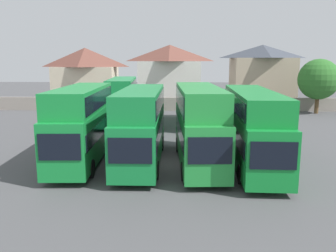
{
  "coord_description": "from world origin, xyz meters",
  "views": [
    {
      "loc": [
        0.82,
        -22.69,
        6.81
      ],
      "look_at": [
        0.0,
        3.0,
        1.98
      ],
      "focal_mm": 37.59,
      "sensor_mm": 36.0,
      "label": 1
    }
  ],
  "objects_px": {
    "house_terrace_centre": "(170,74)",
    "bus_5": "(122,98)",
    "bus_3": "(199,121)",
    "house_terrace_right": "(262,74)",
    "bus_2": "(141,122)",
    "bus_4": "(253,124)",
    "bus_8": "(230,106)",
    "tree_left_of_lot": "(319,79)",
    "bus_6": "(149,105)",
    "house_terrace_left": "(86,75)",
    "bus_1": "(82,121)",
    "bus_7": "(194,106)"
  },
  "relations": [
    {
      "from": "house_terrace_centre",
      "to": "bus_5",
      "type": "bearing_deg",
      "value": -104.82
    },
    {
      "from": "bus_3",
      "to": "house_terrace_right",
      "type": "relative_size",
      "value": 1.12
    },
    {
      "from": "bus_2",
      "to": "bus_3",
      "type": "height_order",
      "value": "bus_3"
    },
    {
      "from": "bus_2",
      "to": "bus_4",
      "type": "distance_m",
      "value": 7.3
    },
    {
      "from": "bus_8",
      "to": "tree_left_of_lot",
      "type": "distance_m",
      "value": 14.89
    },
    {
      "from": "bus_5",
      "to": "house_terrace_right",
      "type": "xyz_separation_m",
      "value": [
        18.96,
        17.29,
        1.91
      ]
    },
    {
      "from": "house_terrace_centre",
      "to": "house_terrace_right",
      "type": "height_order",
      "value": "house_terrace_centre"
    },
    {
      "from": "bus_2",
      "to": "bus_6",
      "type": "height_order",
      "value": "bus_2"
    },
    {
      "from": "bus_5",
      "to": "bus_2",
      "type": "bearing_deg",
      "value": 9.68
    },
    {
      "from": "house_terrace_right",
      "to": "bus_2",
      "type": "bearing_deg",
      "value": -115.16
    },
    {
      "from": "bus_6",
      "to": "house_terrace_left",
      "type": "height_order",
      "value": "house_terrace_left"
    },
    {
      "from": "bus_2",
      "to": "bus_3",
      "type": "bearing_deg",
      "value": 86.93
    },
    {
      "from": "bus_3",
      "to": "house_terrace_left",
      "type": "bearing_deg",
      "value": -157.37
    },
    {
      "from": "bus_4",
      "to": "bus_6",
      "type": "relative_size",
      "value": 1.12
    },
    {
      "from": "house_terrace_centre",
      "to": "house_terrace_right",
      "type": "bearing_deg",
      "value": -2.01
    },
    {
      "from": "bus_1",
      "to": "tree_left_of_lot",
      "type": "relative_size",
      "value": 1.47
    },
    {
      "from": "bus_5",
      "to": "bus_7",
      "type": "relative_size",
      "value": 1.03
    },
    {
      "from": "bus_5",
      "to": "house_terrace_centre",
      "type": "height_order",
      "value": "house_terrace_centre"
    },
    {
      "from": "bus_4",
      "to": "bus_1",
      "type": "bearing_deg",
      "value": -89.26
    },
    {
      "from": "bus_8",
      "to": "bus_6",
      "type": "bearing_deg",
      "value": -92.4
    },
    {
      "from": "bus_3",
      "to": "tree_left_of_lot",
      "type": "height_order",
      "value": "tree_left_of_lot"
    },
    {
      "from": "bus_1",
      "to": "bus_8",
      "type": "height_order",
      "value": "bus_1"
    },
    {
      "from": "bus_5",
      "to": "bus_8",
      "type": "height_order",
      "value": "bus_5"
    },
    {
      "from": "bus_4",
      "to": "tree_left_of_lot",
      "type": "bearing_deg",
      "value": 152.62
    },
    {
      "from": "bus_4",
      "to": "house_terrace_centre",
      "type": "height_order",
      "value": "house_terrace_centre"
    },
    {
      "from": "bus_7",
      "to": "tree_left_of_lot",
      "type": "relative_size",
      "value": 1.52
    },
    {
      "from": "tree_left_of_lot",
      "to": "bus_8",
      "type": "bearing_deg",
      "value": -146.71
    },
    {
      "from": "bus_4",
      "to": "bus_5",
      "type": "height_order",
      "value": "bus_4"
    },
    {
      "from": "bus_2",
      "to": "house_terrace_left",
      "type": "height_order",
      "value": "house_terrace_left"
    },
    {
      "from": "house_terrace_centre",
      "to": "bus_6",
      "type": "bearing_deg",
      "value": -95.68
    },
    {
      "from": "house_terrace_left",
      "to": "house_terrace_right",
      "type": "height_order",
      "value": "house_terrace_right"
    },
    {
      "from": "bus_7",
      "to": "bus_2",
      "type": "bearing_deg",
      "value": -17.0
    },
    {
      "from": "bus_2",
      "to": "tree_left_of_lot",
      "type": "relative_size",
      "value": 1.54
    },
    {
      "from": "bus_5",
      "to": "house_terrace_left",
      "type": "distance_m",
      "value": 21.1
    },
    {
      "from": "bus_3",
      "to": "house_terrace_left",
      "type": "relative_size",
      "value": 1.05
    },
    {
      "from": "tree_left_of_lot",
      "to": "bus_4",
      "type": "bearing_deg",
      "value": -119.32
    },
    {
      "from": "bus_5",
      "to": "house_terrace_left",
      "type": "xyz_separation_m",
      "value": [
        -8.96,
        19.02,
        1.74
      ]
    },
    {
      "from": "bus_7",
      "to": "bus_8",
      "type": "height_order",
      "value": "bus_7"
    },
    {
      "from": "bus_1",
      "to": "house_terrace_centre",
      "type": "distance_m",
      "value": 33.39
    },
    {
      "from": "bus_2",
      "to": "bus_8",
      "type": "height_order",
      "value": "bus_2"
    },
    {
      "from": "bus_8",
      "to": "house_terrace_right",
      "type": "height_order",
      "value": "house_terrace_right"
    },
    {
      "from": "bus_4",
      "to": "house_terrace_centre",
      "type": "relative_size",
      "value": 1.22
    },
    {
      "from": "bus_5",
      "to": "bus_1",
      "type": "bearing_deg",
      "value": -5.0
    },
    {
      "from": "bus_3",
      "to": "bus_2",
      "type": "bearing_deg",
      "value": -95.92
    },
    {
      "from": "bus_2",
      "to": "bus_3",
      "type": "xyz_separation_m",
      "value": [
        3.82,
        -0.2,
        0.1
      ]
    },
    {
      "from": "bus_3",
      "to": "bus_8",
      "type": "distance_m",
      "value": 15.67
    },
    {
      "from": "bus_4",
      "to": "bus_7",
      "type": "height_order",
      "value": "bus_4"
    },
    {
      "from": "bus_5",
      "to": "bus_7",
      "type": "height_order",
      "value": "bus_5"
    },
    {
      "from": "bus_1",
      "to": "bus_8",
      "type": "xyz_separation_m",
      "value": [
        11.99,
        14.87,
        -0.9
      ]
    },
    {
      "from": "bus_4",
      "to": "bus_5",
      "type": "relative_size",
      "value": 1.1
    }
  ]
}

